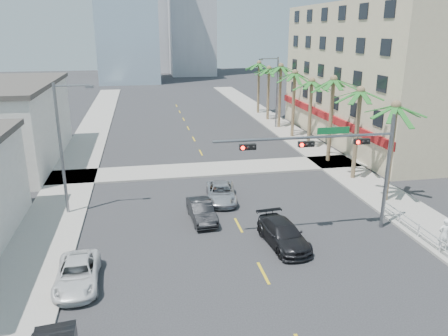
{
  "coord_description": "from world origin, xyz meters",
  "views": [
    {
      "loc": [
        -5.79,
        -15.41,
        12.19
      ],
      "look_at": [
        -0.68,
        11.5,
        3.5
      ],
      "focal_mm": 35.0,
      "sensor_mm": 36.0,
      "label": 1
    }
  ],
  "objects_px": {
    "traffic_signal_mast": "(341,155)",
    "car_lane_center": "(221,193)",
    "car_lane_left": "(201,211)",
    "pedestrian": "(444,235)",
    "car_parked_far": "(77,274)",
    "car_lane_right": "(283,234)"
  },
  "relations": [
    {
      "from": "traffic_signal_mast",
      "to": "car_lane_right",
      "type": "bearing_deg",
      "value": -163.79
    },
    {
      "from": "car_lane_right",
      "to": "car_lane_center",
      "type": "bearing_deg",
      "value": 101.32
    },
    {
      "from": "car_parked_far",
      "to": "car_lane_center",
      "type": "bearing_deg",
      "value": 45.63
    },
    {
      "from": "car_lane_left",
      "to": "car_lane_center",
      "type": "bearing_deg",
      "value": 55.04
    },
    {
      "from": "car_parked_far",
      "to": "car_lane_center",
      "type": "distance_m",
      "value": 13.3
    },
    {
      "from": "traffic_signal_mast",
      "to": "car_lane_center",
      "type": "height_order",
      "value": "traffic_signal_mast"
    },
    {
      "from": "car_parked_far",
      "to": "pedestrian",
      "type": "distance_m",
      "value": 20.04
    },
    {
      "from": "car_lane_center",
      "to": "car_parked_far",
      "type": "bearing_deg",
      "value": -125.81
    },
    {
      "from": "car_lane_center",
      "to": "traffic_signal_mast",
      "type": "bearing_deg",
      "value": -39.39
    },
    {
      "from": "car_lane_center",
      "to": "pedestrian",
      "type": "distance_m",
      "value": 14.97
    },
    {
      "from": "traffic_signal_mast",
      "to": "car_parked_far",
      "type": "bearing_deg",
      "value": -167.71
    },
    {
      "from": "traffic_signal_mast",
      "to": "car_lane_right",
      "type": "xyz_separation_m",
      "value": [
        -3.78,
        -1.1,
        -4.36
      ]
    },
    {
      "from": "car_lane_left",
      "to": "car_lane_center",
      "type": "height_order",
      "value": "car_lane_left"
    },
    {
      "from": "car_lane_center",
      "to": "pedestrian",
      "type": "height_order",
      "value": "pedestrian"
    },
    {
      "from": "car_parked_far",
      "to": "car_lane_center",
      "type": "relative_size",
      "value": 0.97
    },
    {
      "from": "car_lane_right",
      "to": "pedestrian",
      "type": "distance_m",
      "value": 9.03
    },
    {
      "from": "car_lane_right",
      "to": "car_parked_far",
      "type": "bearing_deg",
      "value": -175.05
    },
    {
      "from": "car_parked_far",
      "to": "car_lane_right",
      "type": "xyz_separation_m",
      "value": [
        11.4,
        2.21,
        0.08
      ]
    },
    {
      "from": "car_parked_far",
      "to": "car_lane_left",
      "type": "xyz_separation_m",
      "value": [
        7.14,
        6.59,
        0.05
      ]
    },
    {
      "from": "traffic_signal_mast",
      "to": "car_lane_center",
      "type": "distance_m",
      "value": 9.94
    },
    {
      "from": "car_lane_center",
      "to": "car_lane_right",
      "type": "height_order",
      "value": "car_lane_right"
    },
    {
      "from": "car_lane_left",
      "to": "pedestrian",
      "type": "height_order",
      "value": "pedestrian"
    }
  ]
}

